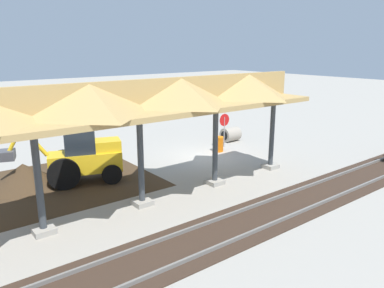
% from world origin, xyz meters
% --- Properties ---
extents(ground_plane, '(120.00, 120.00, 0.00)m').
position_xyz_m(ground_plane, '(0.00, 0.00, 0.00)').
color(ground_plane, '#9E998E').
extents(dirt_work_zone, '(8.44, 7.00, 0.01)m').
position_xyz_m(dirt_work_zone, '(8.28, -0.75, 0.00)').
color(dirt_work_zone, '#42301E').
rests_on(dirt_work_zone, ground).
extents(platform_canopy, '(16.37, 3.20, 4.90)m').
position_xyz_m(platform_canopy, '(6.38, 3.65, 4.17)').
color(platform_canopy, '#9E998E').
rests_on(platform_canopy, ground).
extents(rail_tracks, '(60.00, 2.58, 0.15)m').
position_xyz_m(rail_tracks, '(0.00, 7.29, 0.03)').
color(rail_tracks, slate).
rests_on(rail_tracks, ground).
extents(stop_sign, '(0.76, 0.06, 2.10)m').
position_xyz_m(stop_sign, '(-2.17, -0.92, 1.50)').
color(stop_sign, gray).
rests_on(stop_sign, ground).
extents(backhoe, '(5.15, 2.77, 2.82)m').
position_xyz_m(backhoe, '(7.20, -0.27, 1.27)').
color(backhoe, yellow).
rests_on(backhoe, ground).
extents(dirt_mound, '(6.29, 6.29, 2.13)m').
position_xyz_m(dirt_mound, '(9.51, -1.29, 0.00)').
color(dirt_mound, '#42301E').
rests_on(dirt_mound, ground).
extents(concrete_pipe, '(1.18, 0.95, 0.92)m').
position_xyz_m(concrete_pipe, '(-3.52, -1.76, 0.46)').
color(concrete_pipe, '#9E9384').
rests_on(concrete_pipe, ground).
extents(traffic_barrel, '(0.56, 0.56, 0.90)m').
position_xyz_m(traffic_barrel, '(-1.22, -0.35, 0.45)').
color(traffic_barrel, orange).
rests_on(traffic_barrel, ground).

